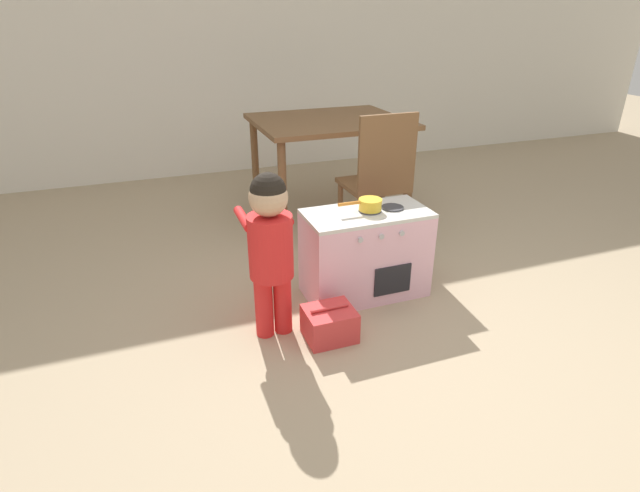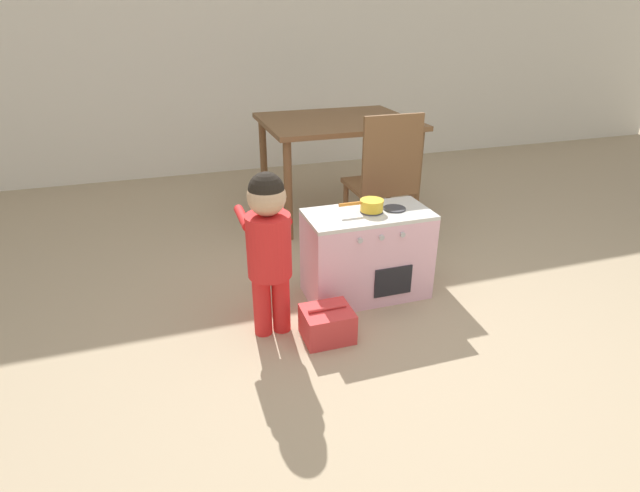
# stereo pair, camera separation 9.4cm
# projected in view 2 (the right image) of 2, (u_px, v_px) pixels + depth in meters

# --- Properties ---
(ground_plane) EXTENTS (16.00, 16.00, 0.00)m
(ground_plane) POSITION_uv_depth(u_px,v_px,m) (419.00, 373.00, 2.21)
(ground_plane) COLOR tan
(wall_back) EXTENTS (10.00, 0.06, 2.60)m
(wall_back) POSITION_uv_depth(u_px,v_px,m) (254.00, 30.00, 4.57)
(wall_back) COLOR silver
(wall_back) RESTS_ON ground_plane
(play_kitchen) EXTENTS (0.67, 0.35, 0.50)m
(play_kitchen) POSITION_uv_depth(u_px,v_px,m) (367.00, 254.00, 2.73)
(play_kitchen) COLOR #EAB2C6
(play_kitchen) RESTS_ON ground_plane
(toy_pot) EXTENTS (0.25, 0.12, 0.06)m
(toy_pot) POSITION_uv_depth(u_px,v_px,m) (371.00, 205.00, 2.61)
(toy_pot) COLOR yellow
(toy_pot) RESTS_ON play_kitchen
(child_figure) EXTENTS (0.23, 0.34, 0.82)m
(child_figure) POSITION_uv_depth(u_px,v_px,m) (268.00, 238.00, 2.29)
(child_figure) COLOR red
(child_figure) RESTS_ON ground_plane
(toy_basket) EXTENTS (0.24, 0.21, 0.17)m
(toy_basket) POSITION_uv_depth(u_px,v_px,m) (327.00, 324.00, 2.42)
(toy_basket) COLOR #D13838
(toy_basket) RESTS_ON ground_plane
(dining_table) EXTENTS (1.09, 0.90, 0.73)m
(dining_table) POSITION_uv_depth(u_px,v_px,m) (337.00, 132.00, 3.71)
(dining_table) COLOR brown
(dining_table) RESTS_ON ground_plane
(dining_chair_near) EXTENTS (0.38, 0.38, 0.91)m
(dining_chair_near) POSITION_uv_depth(u_px,v_px,m) (383.00, 180.00, 3.16)
(dining_chair_near) COLOR brown
(dining_chair_near) RESTS_ON ground_plane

